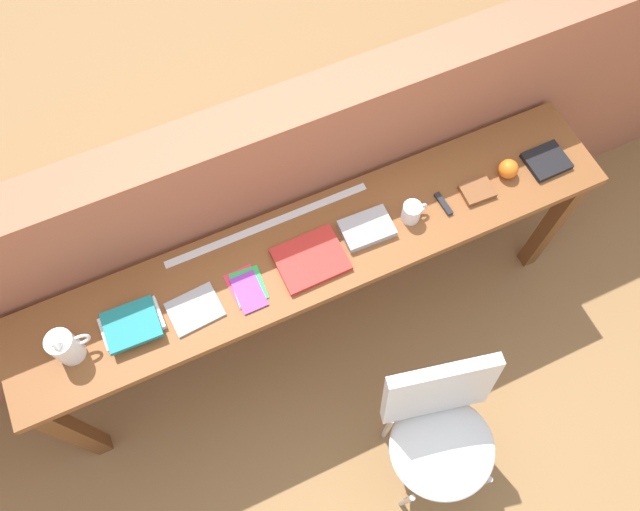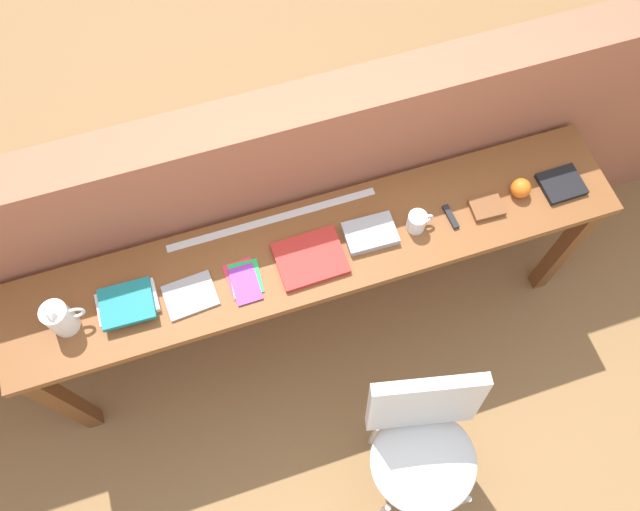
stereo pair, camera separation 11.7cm
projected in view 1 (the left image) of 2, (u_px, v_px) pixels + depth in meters
The scene contains 16 objects.
ground_plane at pixel (340, 370), 3.15m from camera, with size 40.00×40.00×0.00m, color olive.
brick_wall_back at pixel (284, 205), 2.79m from camera, with size 6.00×0.20×1.35m, color #9E5B42.
sideboard at pixel (315, 262), 2.60m from camera, with size 2.50×0.44×0.88m.
chair_white_moulded at pixel (441, 428), 2.52m from camera, with size 0.53×0.54×0.89m.
pitcher_white at pixel (66, 347), 2.22m from camera, with size 0.14×0.10×0.18m.
book_stack_leftmost at pixel (132, 324), 2.31m from camera, with size 0.23×0.17×0.05m.
magazine_cycling at pixel (195, 309), 2.35m from camera, with size 0.19×0.15×0.01m, color #9E9EA3.
pamphlet_pile_colourful at pixel (247, 288), 2.39m from camera, with size 0.14×0.19×0.01m.
book_open_centre at pixel (311, 259), 2.43m from camera, with size 0.26×0.21×0.02m, color red.
book_grey_hardcover at pixel (367, 228), 2.48m from camera, with size 0.20×0.14×0.03m, color #9E9EA3.
mug at pixel (412, 212), 2.48m from camera, with size 0.11×0.08×0.09m.
multitool_folded at pixel (443, 204), 2.54m from camera, with size 0.02×0.11×0.02m, color black.
leather_journal_brown at pixel (477, 191), 2.56m from camera, with size 0.13×0.10×0.02m, color brown.
sports_ball_small at pixel (508, 169), 2.57m from camera, with size 0.08×0.08×0.08m, color orange.
book_repair_rightmost at pixel (546, 161), 2.62m from camera, with size 0.17×0.15×0.02m, color black.
ruler_metal_back_edge at pixel (268, 225), 2.51m from camera, with size 0.87×0.03×0.00m, color silver.
Camera 1 is at (-0.42, -0.67, 3.11)m, focal length 35.00 mm.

